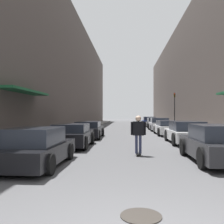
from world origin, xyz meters
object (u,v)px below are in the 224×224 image
(parked_car_right_1, at_px, (186,133))
(traffic_light, at_px, (175,107))
(manhole_cover, at_px, (141,216))
(parked_car_right_0, at_px, (217,144))
(skateboarder, at_px, (138,131))
(parked_car_left_1, at_px, (72,135))
(parked_car_left_0, at_px, (36,148))
(parked_car_right_3, at_px, (159,124))
(parked_car_left_2, at_px, (89,130))
(parked_car_right_2, at_px, (167,128))
(parked_car_right_5, at_px, (149,121))
(parked_car_right_4, at_px, (154,123))

(parked_car_right_1, height_order, traffic_light, traffic_light)
(manhole_cover, bearing_deg, traffic_light, 77.95)
(parked_car_right_0, distance_m, skateboarder, 3.05)
(parked_car_right_0, distance_m, traffic_light, 17.19)
(parked_car_left_1, distance_m, parked_car_right_0, 7.13)
(parked_car_left_0, height_order, parked_car_right_1, parked_car_right_1)
(parked_car_right_3, bearing_deg, parked_car_left_1, -115.18)
(parked_car_left_2, relative_size, traffic_light, 1.19)
(parked_car_right_2, distance_m, skateboarder, 10.54)
(parked_car_right_2, distance_m, traffic_light, 6.12)
(parked_car_left_2, bearing_deg, parked_car_right_2, 24.42)
(parked_car_right_0, bearing_deg, manhole_cover, -121.20)
(parked_car_right_0, bearing_deg, parked_car_right_2, 89.73)
(parked_car_right_1, height_order, manhole_cover, parked_car_right_1)
(parked_car_left_1, distance_m, parked_car_right_3, 14.51)
(parked_car_left_2, relative_size, skateboarder, 2.72)
(parked_car_right_2, distance_m, parked_car_right_3, 5.43)
(parked_car_right_5, bearing_deg, skateboarder, -95.99)
(parked_car_right_2, xyz_separation_m, traffic_light, (1.65, 5.60, 1.85))
(traffic_light, bearing_deg, parked_car_right_3, -174.15)
(parked_car_right_3, distance_m, skateboarder, 15.84)
(parked_car_right_4, bearing_deg, parked_car_right_5, 91.75)
(parked_car_right_5, distance_m, traffic_light, 10.65)
(parked_car_left_0, xyz_separation_m, skateboarder, (3.46, 2.39, 0.41))
(parked_car_left_0, relative_size, traffic_light, 1.04)
(parked_car_right_4, bearing_deg, traffic_light, -72.69)
(skateboarder, bearing_deg, parked_car_right_0, -24.84)
(traffic_light, bearing_deg, parked_car_right_1, -97.42)
(manhole_cover, distance_m, traffic_light, 22.56)
(parked_car_right_4, xyz_separation_m, traffic_light, (1.54, -4.95, 1.83))
(parked_car_left_0, bearing_deg, skateboarder, 34.67)
(parked_car_right_5, bearing_deg, traffic_light, -80.64)
(parked_car_right_0, bearing_deg, parked_car_left_2, 124.56)
(parked_car_left_2, bearing_deg, skateboarder, -66.42)
(parked_car_right_3, height_order, parked_car_right_4, parked_car_right_3)
(parked_car_right_5, bearing_deg, parked_car_left_0, -102.27)
(parked_car_right_3, bearing_deg, skateboarder, -100.32)
(parked_car_right_2, bearing_deg, parked_car_left_2, -155.58)
(traffic_light, bearing_deg, parked_car_left_1, -120.35)
(parked_car_left_0, relative_size, parked_car_left_2, 0.88)
(parked_car_left_0, distance_m, parked_car_right_1, 9.28)
(parked_car_right_3, height_order, traffic_light, traffic_light)
(parked_car_left_2, distance_m, parked_car_right_3, 10.18)
(parked_car_right_0, xyz_separation_m, manhole_cover, (-2.98, -4.92, -0.64))
(parked_car_left_1, relative_size, manhole_cover, 5.77)
(parked_car_right_4, distance_m, parked_car_right_5, 5.41)
(parked_car_right_3, distance_m, traffic_light, 2.42)
(manhole_cover, height_order, traffic_light, traffic_light)
(parked_car_right_2, relative_size, traffic_light, 1.21)
(parked_car_left_2, xyz_separation_m, traffic_light, (7.68, 8.34, 1.86))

